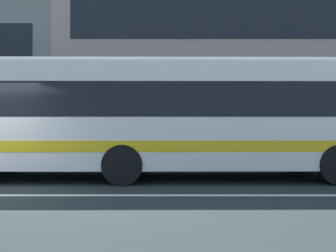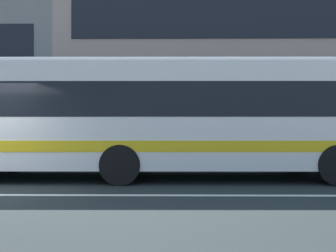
{
  "view_description": "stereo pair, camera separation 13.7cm",
  "coord_description": "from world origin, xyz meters",
  "views": [
    {
      "loc": [
        4.38,
        -6.91,
        1.41
      ],
      "look_at": [
        4.42,
        2.84,
        1.46
      ],
      "focal_mm": 35.48,
      "sensor_mm": 36.0,
      "label": 1
    },
    {
      "loc": [
        4.52,
        -6.91,
        1.41
      ],
      "look_at": [
        4.42,
        2.84,
        1.46
      ],
      "focal_mm": 35.48,
      "sensor_mm": 36.0,
      "label": 2
    }
  ],
  "objects": [
    {
      "name": "apartment_block_right",
      "position": [
        11.0,
        15.93,
        6.4
      ],
      "size": [
        25.64,
        10.64,
        12.79
      ],
      "color": "tan",
      "rests_on": "ground_plane"
    },
    {
      "name": "hedge_row_far",
      "position": [
        2.31,
        6.13,
        0.38
      ],
      "size": [
        15.24,
        1.1,
        0.77
      ],
      "primitive_type": "cube",
      "color": "#1B5225",
      "rests_on": "ground_plane"
    },
    {
      "name": "transit_bus",
      "position": [
        3.94,
        2.4,
        1.76
      ],
      "size": [
        11.28,
        2.7,
        3.18
      ],
      "color": "silver",
      "rests_on": "ground_plane"
    }
  ]
}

